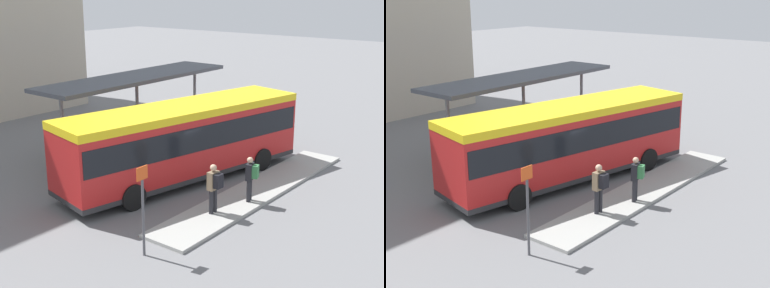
% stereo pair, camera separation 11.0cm
% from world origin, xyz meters
% --- Properties ---
extents(ground_plane, '(120.00, 120.00, 0.00)m').
position_xyz_m(ground_plane, '(0.00, 0.00, 0.00)').
color(ground_plane, slate).
extents(curb_island, '(11.42, 1.80, 0.12)m').
position_xyz_m(curb_island, '(0.69, -3.12, 0.06)').
color(curb_island, '#9E9E99').
rests_on(curb_island, ground_plane).
extents(city_bus, '(11.10, 4.71, 3.14)m').
position_xyz_m(city_bus, '(0.01, -0.00, 1.84)').
color(city_bus, red).
rests_on(city_bus, ground_plane).
extents(pedestrian_waiting, '(0.44, 0.46, 1.77)m').
position_xyz_m(pedestrian_waiting, '(-2.18, -3.11, 1.14)').
color(pedestrian_waiting, '#232328').
rests_on(pedestrian_waiting, curb_island).
extents(pedestrian_companion, '(0.47, 0.51, 1.69)m').
position_xyz_m(pedestrian_companion, '(-0.48, -3.52, 1.09)').
color(pedestrian_companion, '#232328').
rests_on(pedestrian_companion, curb_island).
extents(bicycle_white, '(0.48, 1.70, 0.73)m').
position_xyz_m(bicycle_white, '(7.53, 2.31, 0.37)').
color(bicycle_white, black).
rests_on(bicycle_white, ground_plane).
extents(bicycle_orange, '(0.48, 1.74, 0.75)m').
position_xyz_m(bicycle_orange, '(7.57, 3.02, 0.38)').
color(bicycle_orange, black).
rests_on(bicycle_orange, ground_plane).
extents(bicycle_black, '(0.48, 1.53, 0.66)m').
position_xyz_m(bicycle_black, '(7.54, 3.73, 0.33)').
color(bicycle_black, black).
rests_on(bicycle_black, ground_plane).
extents(station_shelter, '(10.79, 2.68, 3.54)m').
position_xyz_m(station_shelter, '(2.36, 4.86, 3.36)').
color(station_shelter, '#4C515B').
rests_on(station_shelter, ground_plane).
extents(potted_planter_near_shelter, '(0.99, 0.99, 1.45)m').
position_xyz_m(potted_planter_near_shelter, '(1.17, 2.66, 0.75)').
color(potted_planter_near_shelter, slate).
rests_on(potted_planter_near_shelter, ground_plane).
extents(platform_sign, '(0.44, 0.08, 2.80)m').
position_xyz_m(platform_sign, '(-5.74, -3.13, 1.56)').
color(platform_sign, '#4C4C51').
rests_on(platform_sign, ground_plane).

